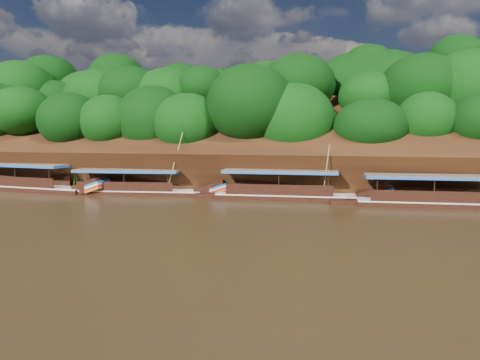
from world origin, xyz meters
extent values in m
plane|color=black|center=(0.00, 0.00, 0.00)|extent=(160.00, 160.00, 0.00)
cube|color=black|center=(0.00, 16.00, 3.50)|extent=(120.00, 16.12, 13.64)
cube|color=black|center=(0.00, 26.00, 0.00)|extent=(120.00, 24.00, 12.00)
ellipsoid|color=#0B460D|center=(-30.00, 22.00, 9.00)|extent=(20.00, 10.00, 8.00)
ellipsoid|color=#0B460D|center=(-6.00, 15.00, 3.50)|extent=(18.00, 8.00, 6.40)
ellipsoid|color=#0B460D|center=(0.00, 23.00, 9.20)|extent=(24.00, 11.00, 8.40)
cube|color=black|center=(11.44, 7.10, 0.00)|extent=(12.67, 2.84, 0.88)
cube|color=silver|center=(11.44, 7.10, 0.42)|extent=(12.67, 2.90, 0.10)
cube|color=brown|center=(10.65, 7.06, 2.37)|extent=(9.96, 3.01, 0.12)
cube|color=#1B56B0|center=(10.65, 7.06, 2.25)|extent=(9.96, 3.01, 0.18)
cube|color=black|center=(-0.36, 8.24, 0.00)|extent=(12.30, 2.78, 0.92)
cube|color=silver|center=(-0.36, 8.24, 0.44)|extent=(12.30, 2.84, 0.10)
cube|color=black|center=(6.50, 8.54, 0.71)|extent=(2.97, 1.81, 1.72)
cube|color=#1B56B0|center=(7.26, 8.57, 1.02)|extent=(1.58, 1.81, 0.63)
cube|color=red|center=(7.26, 8.57, 0.67)|extent=(1.58, 1.81, 0.63)
cube|color=brown|center=(-1.13, 8.20, 2.45)|extent=(9.66, 2.99, 0.12)
cube|color=#1B56B0|center=(-1.13, 8.20, 2.33)|extent=(9.66, 2.99, 0.18)
cylinder|color=tan|center=(2.71, 7.76, 2.61)|extent=(0.55, 0.73, 4.24)
cube|color=black|center=(-14.26, 8.17, 0.00)|extent=(12.35, 3.30, 0.83)
cube|color=silver|center=(-14.26, 8.17, 0.40)|extent=(12.36, 3.36, 0.09)
cube|color=black|center=(-7.43, 8.89, 0.65)|extent=(3.01, 1.82, 1.64)
cube|color=#1B56B0|center=(-6.67, 8.97, 0.92)|extent=(1.65, 1.74, 0.61)
cube|color=red|center=(-6.67, 8.97, 0.61)|extent=(1.65, 1.74, 0.61)
cube|color=brown|center=(-15.01, 8.09, 2.23)|extent=(9.75, 3.33, 0.11)
cube|color=#1B56B0|center=(-15.01, 8.09, 2.12)|extent=(9.75, 3.33, 0.17)
cylinder|color=tan|center=(-10.56, 8.37, 3.09)|extent=(1.25, 1.09, 5.14)
cube|color=black|center=(-25.29, 8.29, 0.00)|extent=(12.59, 3.88, 0.96)
cube|color=silver|center=(-25.29, 8.29, 0.46)|extent=(12.60, 3.95, 0.11)
cube|color=black|center=(-18.37, 7.42, 0.75)|extent=(3.15, 2.12, 1.78)
cube|color=#1B56B0|center=(-17.60, 7.32, 1.07)|extent=(1.74, 2.01, 0.64)
cube|color=red|center=(-17.60, 7.32, 0.71)|extent=(1.74, 2.01, 0.64)
cube|color=brown|center=(-26.05, 8.39, 2.57)|extent=(9.96, 3.90, 0.13)
cube|color=#1B56B0|center=(-26.05, 8.39, 2.45)|extent=(9.96, 3.90, 0.19)
cone|color=#195715|center=(-27.80, 9.09, 0.91)|extent=(1.50, 1.50, 1.81)
cone|color=#195715|center=(-20.36, 9.19, 0.87)|extent=(1.50, 1.50, 1.74)
cone|color=#195715|center=(-13.24, 9.98, 0.84)|extent=(1.50, 1.50, 1.68)
cone|color=#195715|center=(-6.48, 9.59, 0.83)|extent=(1.50, 1.50, 1.65)
cone|color=#195715|center=(-0.05, 9.30, 0.90)|extent=(1.50, 1.50, 1.80)
cone|color=#195715|center=(6.23, 9.66, 1.05)|extent=(1.50, 1.50, 2.11)
cone|color=#195715|center=(13.41, 9.77, 0.74)|extent=(1.50, 1.50, 1.48)
camera|label=1|loc=(4.34, -30.66, 5.85)|focal=35.00mm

